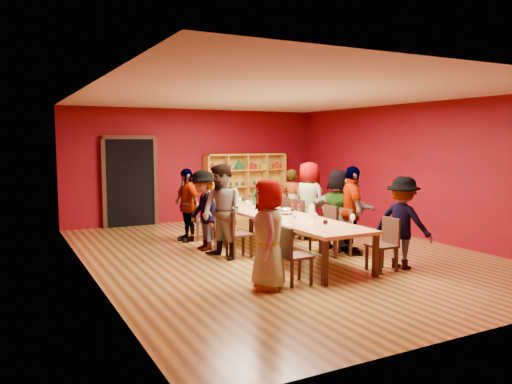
% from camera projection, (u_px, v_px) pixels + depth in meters
% --- Properties ---
extents(room_shell, '(7.10, 9.10, 3.04)m').
position_uv_depth(room_shell, '(280.00, 176.00, 9.48)').
color(room_shell, brown).
rests_on(room_shell, ground).
extents(tasting_table, '(1.10, 4.50, 0.75)m').
position_uv_depth(tasting_table, '(280.00, 217.00, 9.56)').
color(tasting_table, tan).
rests_on(tasting_table, ground).
extents(doorway, '(1.40, 0.17, 2.30)m').
position_uv_depth(doorway, '(130.00, 182.00, 12.59)').
color(doorway, black).
rests_on(doorway, ground).
extents(shelving_unit, '(2.40, 0.40, 1.80)m').
position_uv_depth(shelving_unit, '(245.00, 183.00, 13.98)').
color(shelving_unit, gold).
rests_on(shelving_unit, ground).
extents(chair_person_left_0, '(0.42, 0.42, 0.89)m').
position_uv_depth(chair_person_left_0, '(291.00, 252.00, 7.49)').
color(chair_person_left_0, black).
rests_on(chair_person_left_0, ground).
extents(person_left_0, '(0.70, 0.89, 1.61)m').
position_uv_depth(person_left_0, '(269.00, 234.00, 7.28)').
color(person_left_0, '#4C4C51').
rests_on(person_left_0, ground).
extents(chair_person_left_2, '(0.42, 0.42, 0.89)m').
position_uv_depth(chair_person_left_2, '(235.00, 231.00, 9.24)').
color(chair_person_left_2, black).
rests_on(chair_person_left_2, ground).
extents(person_left_2, '(0.70, 0.95, 1.75)m').
position_uv_depth(person_left_2, '(222.00, 212.00, 9.08)').
color(person_left_2, '#536EAC').
rests_on(person_left_2, ground).
extents(chair_person_left_3, '(0.42, 0.42, 0.89)m').
position_uv_depth(chair_person_left_3, '(216.00, 224.00, 10.01)').
color(chair_person_left_3, black).
rests_on(chair_person_left_3, ground).
extents(person_left_3, '(0.43, 1.03, 1.59)m').
position_uv_depth(person_left_3, '(203.00, 210.00, 9.85)').
color(person_left_3, '#506EA6').
rests_on(person_left_3, ground).
extents(chair_person_left_4, '(0.42, 0.42, 0.89)m').
position_uv_depth(chair_person_left_4, '(199.00, 217.00, 10.88)').
color(chair_person_left_4, black).
rests_on(chair_person_left_4, ground).
extents(person_left_4, '(0.57, 0.98, 1.58)m').
position_uv_depth(person_left_4, '(187.00, 205.00, 10.73)').
color(person_left_4, '#505056').
rests_on(person_left_4, ground).
extents(chair_person_right_0, '(0.42, 0.42, 0.89)m').
position_uv_depth(chair_person_right_0, '(386.00, 241.00, 8.30)').
color(chair_person_right_0, black).
rests_on(chair_person_right_0, ground).
extents(person_right_0, '(0.75, 1.09, 1.57)m').
position_uv_depth(person_right_0, '(403.00, 223.00, 8.44)').
color(person_right_0, '#545459').
rests_on(person_right_0, ground).
extents(chair_person_right_1, '(0.42, 0.42, 0.89)m').
position_uv_depth(chair_person_right_1, '(341.00, 230.00, 9.36)').
color(chair_person_right_1, black).
rests_on(chair_person_right_1, ground).
extents(person_right_1, '(0.79, 1.09, 1.69)m').
position_uv_depth(person_right_1, '(352.00, 211.00, 9.44)').
color(person_right_1, '#4A4A4F').
rests_on(person_right_1, ground).
extents(chair_person_right_2, '(0.42, 0.42, 0.89)m').
position_uv_depth(chair_person_right_2, '(326.00, 226.00, 9.80)').
color(chair_person_right_2, black).
rests_on(chair_person_right_2, ground).
extents(person_right_2, '(0.87, 1.55, 1.61)m').
position_uv_depth(person_right_2, '(338.00, 209.00, 9.90)').
color(person_right_2, '#131436').
rests_on(person_right_2, ground).
extents(chair_person_right_3, '(0.42, 0.42, 0.89)m').
position_uv_depth(chair_person_right_3, '(295.00, 218.00, 10.81)').
color(chair_person_right_3, black).
rests_on(chair_person_right_3, ground).
extents(person_right_3, '(0.66, 0.92, 1.70)m').
position_uv_depth(person_right_3, '(309.00, 201.00, 10.94)').
color(person_right_3, '#D08C8F').
rests_on(person_right_3, ground).
extents(chair_person_right_4, '(0.42, 0.42, 0.89)m').
position_uv_depth(chair_person_right_4, '(280.00, 214.00, 11.37)').
color(chair_person_right_4, black).
rests_on(chair_person_right_4, ground).
extents(person_right_4, '(0.58, 0.66, 1.52)m').
position_uv_depth(person_right_4, '(292.00, 202.00, 11.50)').
color(person_right_4, pink).
rests_on(person_right_4, ground).
extents(wine_glass_0, '(0.08, 0.08, 0.20)m').
position_uv_depth(wine_glass_0, '(325.00, 223.00, 7.75)').
color(wine_glass_0, white).
rests_on(wine_glass_0, tasting_table).
extents(wine_glass_1, '(0.08, 0.08, 0.21)m').
position_uv_depth(wine_glass_1, '(289.00, 211.00, 9.06)').
color(wine_glass_1, white).
rests_on(wine_glass_1, tasting_table).
extents(wine_glass_2, '(0.09, 0.09, 0.22)m').
position_uv_depth(wine_glass_2, '(250.00, 196.00, 11.34)').
color(wine_glass_2, white).
rests_on(wine_glass_2, tasting_table).
extents(wine_glass_3, '(0.09, 0.09, 0.22)m').
position_uv_depth(wine_glass_3, '(270.00, 209.00, 9.27)').
color(wine_glass_3, white).
rests_on(wine_glass_3, tasting_table).
extents(wine_glass_4, '(0.07, 0.07, 0.18)m').
position_uv_depth(wine_glass_4, '(267.00, 209.00, 9.41)').
color(wine_glass_4, white).
rests_on(wine_glass_4, tasting_table).
extents(wine_glass_5, '(0.09, 0.09, 0.22)m').
position_uv_depth(wine_glass_5, '(278.00, 205.00, 9.80)').
color(wine_glass_5, white).
rests_on(wine_glass_5, tasting_table).
extents(wine_glass_6, '(0.08, 0.08, 0.19)m').
position_uv_depth(wine_glass_6, '(224.00, 199.00, 10.99)').
color(wine_glass_6, white).
rests_on(wine_glass_6, tasting_table).
extents(wine_glass_7, '(0.08, 0.08, 0.21)m').
position_uv_depth(wine_glass_7, '(299.00, 207.00, 9.55)').
color(wine_glass_7, white).
rests_on(wine_glass_7, tasting_table).
extents(wine_glass_8, '(0.08, 0.08, 0.20)m').
position_uv_depth(wine_glass_8, '(315.00, 216.00, 8.43)').
color(wine_glass_8, white).
rests_on(wine_glass_8, tasting_table).
extents(wine_glass_9, '(0.07, 0.07, 0.18)m').
position_uv_depth(wine_glass_9, '(295.00, 217.00, 8.44)').
color(wine_glass_9, white).
rests_on(wine_glass_9, tasting_table).
extents(wine_glass_10, '(0.08, 0.08, 0.20)m').
position_uv_depth(wine_glass_10, '(268.00, 201.00, 10.58)').
color(wine_glass_10, white).
rests_on(wine_glass_10, tasting_table).
extents(wine_glass_11, '(0.08, 0.08, 0.20)m').
position_uv_depth(wine_glass_11, '(226.00, 199.00, 10.86)').
color(wine_glass_11, white).
rests_on(wine_glass_11, tasting_table).
extents(wine_glass_12, '(0.09, 0.09, 0.22)m').
position_uv_depth(wine_glass_12, '(247.00, 203.00, 10.07)').
color(wine_glass_12, white).
rests_on(wine_glass_12, tasting_table).
extents(wine_glass_13, '(0.08, 0.08, 0.20)m').
position_uv_depth(wine_glass_13, '(240.00, 200.00, 10.68)').
color(wine_glass_13, white).
rests_on(wine_glass_13, tasting_table).
extents(wine_glass_14, '(0.09, 0.09, 0.21)m').
position_uv_depth(wine_glass_14, '(256.00, 197.00, 11.16)').
color(wine_glass_14, white).
rests_on(wine_glass_14, tasting_table).
extents(wine_glass_15, '(0.08, 0.08, 0.19)m').
position_uv_depth(wine_glass_15, '(293.00, 206.00, 9.77)').
color(wine_glass_15, white).
rests_on(wine_glass_15, tasting_table).
extents(wine_glass_16, '(0.08, 0.08, 0.21)m').
position_uv_depth(wine_glass_16, '(275.00, 202.00, 10.31)').
color(wine_glass_16, white).
rests_on(wine_glass_16, tasting_table).
extents(wine_glass_17, '(0.09, 0.09, 0.22)m').
position_uv_depth(wine_glass_17, '(353.00, 218.00, 8.17)').
color(wine_glass_17, white).
rests_on(wine_glass_17, tasting_table).
extents(spittoon_bowl, '(0.28, 0.28, 0.16)m').
position_uv_depth(spittoon_bowl, '(287.00, 211.00, 9.63)').
color(spittoon_bowl, '#B1B4B8').
rests_on(spittoon_bowl, tasting_table).
extents(carafe_a, '(0.11, 0.11, 0.26)m').
position_uv_depth(carafe_a, '(269.00, 207.00, 9.74)').
color(carafe_a, white).
rests_on(carafe_a, tasting_table).
extents(carafe_b, '(0.14, 0.14, 0.27)m').
position_uv_depth(carafe_b, '(312.00, 211.00, 9.15)').
color(carafe_b, white).
rests_on(carafe_b, tasting_table).
extents(wine_bottle, '(0.09, 0.09, 0.35)m').
position_uv_depth(wine_bottle, '(255.00, 199.00, 10.99)').
color(wine_bottle, '#133517').
rests_on(wine_bottle, tasting_table).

